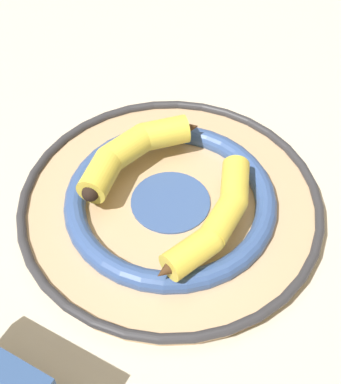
# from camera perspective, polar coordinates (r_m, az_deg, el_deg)

# --- Properties ---
(ground_plane) EXTENTS (2.80, 2.80, 0.00)m
(ground_plane) POSITION_cam_1_polar(r_m,az_deg,el_deg) (0.70, -3.24, -1.24)
(ground_plane) COLOR beige
(decorative_bowl) EXTENTS (0.39, 0.39, 0.03)m
(decorative_bowl) POSITION_cam_1_polar(r_m,az_deg,el_deg) (0.68, -0.00, -1.11)
(decorative_bowl) COLOR tan
(decorative_bowl) RESTS_ON ground_plane
(banana_a) EXTENTS (0.20, 0.07, 0.04)m
(banana_a) POSITION_cam_1_polar(r_m,az_deg,el_deg) (0.69, -3.99, 4.50)
(banana_a) COLOR yellow
(banana_a) RESTS_ON decorative_bowl
(banana_b) EXTENTS (0.19, 0.09, 0.03)m
(banana_b) POSITION_cam_1_polar(r_m,az_deg,el_deg) (0.62, 4.86, -2.98)
(banana_b) COLOR yellow
(banana_b) RESTS_ON decorative_bowl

